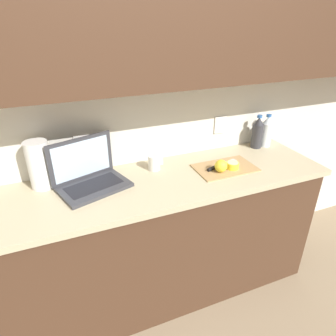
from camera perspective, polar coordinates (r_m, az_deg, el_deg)
ground_plane at (r=2.33m, az=-4.28°, el=-22.53°), size 12.00×12.00×0.00m
wall_back at (r=1.73m, az=-8.58°, el=19.70°), size 5.20×0.38×2.60m
counter_unit at (r=2.00m, az=-5.37°, el=-14.10°), size 2.35×0.58×0.90m
laptop at (r=1.76m, az=-14.82°, el=-1.34°), size 0.44×0.36×0.27m
cutting_board at (r=1.95m, az=10.79°, el=0.05°), size 0.38×0.24×0.01m
knife at (r=1.93m, az=9.38°, el=0.30°), size 0.26×0.11×0.02m
lemon_half_cut at (r=1.93m, az=12.18°, el=0.51°), size 0.08×0.08×0.04m
lemon_whole_beside at (r=1.87m, az=10.05°, el=0.39°), size 0.08×0.08×0.08m
bottle_green_soda at (r=2.28m, az=16.67°, el=6.42°), size 0.08×0.08×0.24m
bottle_oil_tall at (r=2.33m, az=18.23°, el=6.59°), size 0.08×0.08×0.24m
measuring_cup at (r=1.89m, az=-2.65°, el=1.06°), size 0.10×0.08×0.09m
paper_towel_roll at (r=1.80m, az=-23.32°, el=0.56°), size 0.13×0.13×0.28m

